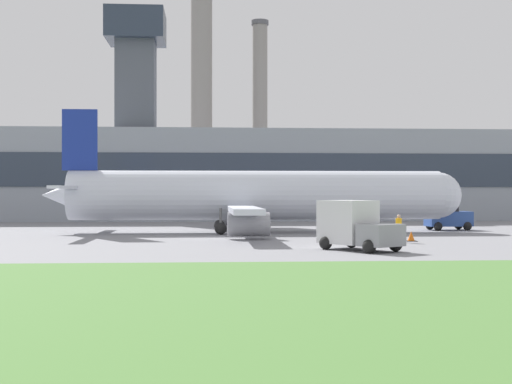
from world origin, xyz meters
The scene contains 10 objects.
ground_plane centered at (0.00, 0.00, 0.00)m, with size 400.00×400.00×0.00m, color gray.
grass_strip centered at (0.00, -36.50, 0.03)m, with size 240.00×37.00×0.06m.
terminal_building centered at (-0.58, 31.22, 5.44)m, with size 73.70×10.16×23.10m.
smokestack_left centered at (-2.32, 61.68, 21.12)m, with size 3.80×3.80×41.94m.
smokestack_right centered at (6.79, 62.44, 15.06)m, with size 2.69×2.69×29.91m.
airplane centered at (1.89, 5.47, 2.77)m, with size 31.81×27.79×9.23m.
pushback_tug centered at (17.97, 7.96, 0.89)m, with size 3.66×2.55×2.00m.
baggage_truck centered at (6.26, -11.39, 1.25)m, with size 4.17×4.88×2.61m.
ground_crew_person centered at (10.16, -5.64, 0.86)m, with size 0.53×0.53×1.68m.
traffic_cone_near_nose centered at (11.16, -4.84, 0.29)m, with size 0.65×0.65×0.63m.
Camera 1 is at (-1.52, -48.28, 3.01)m, focal length 50.00 mm.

